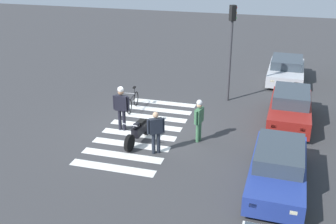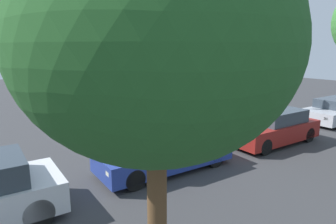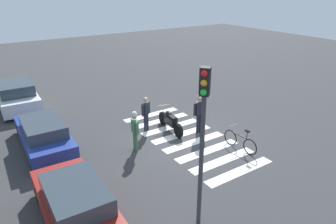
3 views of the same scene
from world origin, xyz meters
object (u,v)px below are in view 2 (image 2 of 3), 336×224
Objects in this scene: leaning_bicycle at (166,108)px; officer_on_foot at (136,101)px; police_motorcycle at (132,118)px; officer_by_motorcycle at (128,114)px; pedestrian_bystander at (169,114)px; car_blue_hatchback at (166,151)px; car_maroon_wagon at (274,127)px; traffic_light_pole at (250,64)px.

officer_on_foot is at bearing 9.16° from leaning_bicycle.
officer_by_motorcycle is at bearing 54.11° from police_motorcycle.
officer_on_foot is 3.22m from pedestrian_bystander.
officer_by_motorcycle reaches higher than car_blue_hatchback.
car_maroon_wagon is 4.16m from traffic_light_pole.
traffic_light_pole is (-1.83, -2.89, 2.38)m from car_maroon_wagon.
traffic_light_pole is at bearing 141.00° from officer_on_foot.
officer_by_motorcycle is at bearing -47.75° from car_maroon_wagon.
car_maroon_wagon is at bearing 176.32° from car_blue_hatchback.
car_blue_hatchback is at bearing 68.87° from officer_on_foot.
police_motorcycle is 6.55m from traffic_light_pole.
traffic_light_pole is (-6.06, 1.76, 2.11)m from officer_by_motorcycle.
police_motorcycle is 0.49× the size of car_blue_hatchback.
car_blue_hatchback is (0.91, 4.32, -0.31)m from officer_by_motorcycle.
traffic_light_pole reaches higher than leaning_bicycle.
pedestrian_bystander is (-1.37, 1.29, 0.06)m from officer_by_motorcycle.
officer_by_motorcycle is (3.71, 2.28, 0.55)m from leaning_bicycle.
traffic_light_pole reaches higher than officer_on_foot.
car_maroon_wagon is at bearing 94.26° from leaning_bicycle.
pedestrian_bystander is at bearing 56.81° from leaning_bicycle.
officer_on_foot reaches higher than car_blue_hatchback.
officer_by_motorcycle is at bearing -16.24° from traffic_light_pole.
officer_on_foot is (-0.85, -1.02, 0.65)m from police_motorcycle.
officer_on_foot is at bearing -92.28° from pedestrian_bystander.
leaning_bicycle is 5.38m from traffic_light_pole.
officer_by_motorcycle is at bearing -101.90° from car_blue_hatchback.
pedestrian_bystander is at bearing 136.83° from officer_by_motorcycle.
car_blue_hatchback is (1.57, 5.23, 0.15)m from police_motorcycle.
traffic_light_pole is at bearing -122.40° from car_maroon_wagon.
police_motorcycle is 1.21m from officer_by_motorcycle.
officer_on_foot is 2.45m from officer_by_motorcycle.
car_maroon_wagon is at bearing 112.49° from officer_on_foot.
car_maroon_wagon is 0.94× the size of car_blue_hatchback.
pedestrian_bystander is at bearing -5.80° from traffic_light_pole.
officer_by_motorcycle is 0.37× the size of car_blue_hatchback.
police_motorcycle is 1.15× the size of officer_on_foot.
traffic_light_pole reaches higher than police_motorcycle.
leaning_bicycle is 1.05× the size of officer_by_motorcycle.
car_maroon_wagon is at bearing 130.29° from pedestrian_bystander.
leaning_bicycle is 1.00× the size of pedestrian_bystander.
leaning_bicycle is 0.39× the size of car_blue_hatchback.
pedestrian_bystander reaches higher than leaning_bicycle.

